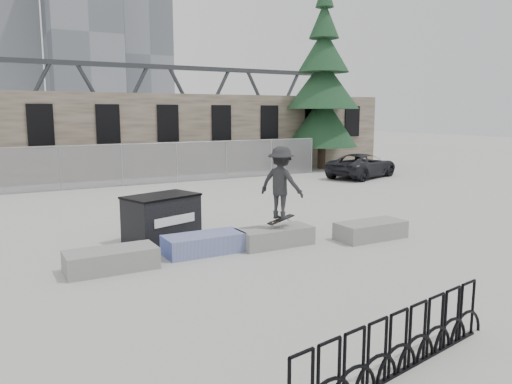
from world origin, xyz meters
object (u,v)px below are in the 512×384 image
(planter_far_left, at_px, (111,259))
(skateboarder, at_px, (281,183))
(dumpster, at_px, (162,218))
(planter_center_left, at_px, (204,243))
(bike_rack, at_px, (398,345))
(spruce_tree, at_px, (323,89))
(planter_center_right, at_px, (275,236))
(suv, at_px, (362,165))
(planter_offset, at_px, (371,229))

(planter_far_left, height_order, skateboarder, skateboarder)
(planter_far_left, bearing_deg, skateboarder, 0.15)
(dumpster, height_order, skateboarder, skateboarder)
(planter_center_left, bearing_deg, bike_rack, -90.68)
(dumpster, height_order, spruce_tree, spruce_tree)
(planter_center_right, height_order, bike_rack, bike_rack)
(planter_center_left, xyz_separation_m, dumpster, (-0.52, 1.68, 0.38))
(planter_far_left, xyz_separation_m, suv, (15.71, 9.71, 0.38))
(planter_center_right, bearing_deg, dumpster, 141.94)
(planter_far_left, relative_size, suv, 0.43)
(planter_far_left, relative_size, planter_center_left, 1.00)
(dumpster, bearing_deg, bike_rack, -105.14)
(planter_offset, xyz_separation_m, dumpster, (-5.17, 2.62, 0.38))
(planter_center_left, bearing_deg, planter_far_left, -173.50)
(dumpster, distance_m, suv, 15.90)
(bike_rack, distance_m, spruce_tree, 25.44)
(planter_offset, height_order, dumpster, dumpster)
(planter_offset, bearing_deg, dumpster, 153.12)
(planter_center_left, xyz_separation_m, suv, (13.35, 9.44, 0.38))
(dumpster, relative_size, spruce_tree, 0.19)
(dumpster, relative_size, bike_rack, 0.50)
(planter_center_right, relative_size, spruce_tree, 0.17)
(bike_rack, xyz_separation_m, spruce_tree, (14.07, 20.71, 4.47))
(planter_far_left, xyz_separation_m, skateboarder, (4.47, 0.01, 1.40))
(dumpster, bearing_deg, skateboarder, -54.57)
(planter_far_left, height_order, bike_rack, bike_rack)
(planter_center_right, distance_m, skateboarder, 1.41)
(planter_offset, distance_m, dumpster, 5.81)
(skateboarder, bearing_deg, planter_far_left, 61.30)
(suv, bearing_deg, planter_offset, 120.30)
(dumpster, bearing_deg, planter_far_left, -151.37)
(planter_center_right, bearing_deg, skateboarder, -5.75)
(planter_center_right, bearing_deg, planter_offset, -14.40)
(dumpster, xyz_separation_m, spruce_tree, (14.51, 12.31, 4.26))
(planter_center_left, height_order, bike_rack, bike_rack)
(planter_center_right, relative_size, dumpster, 0.91)
(planter_offset, distance_m, skateboarder, 2.98)
(planter_center_left, distance_m, bike_rack, 6.72)
(spruce_tree, bearing_deg, skateboarder, -129.81)
(planter_offset, xyz_separation_m, spruce_tree, (9.35, 14.93, 4.64))
(bike_rack, relative_size, spruce_tree, 0.39)
(planter_center_left, distance_m, spruce_tree, 20.33)
(planter_center_right, relative_size, suv, 0.43)
(suv, bearing_deg, bike_rack, 120.56)
(planter_far_left, distance_m, skateboarder, 4.68)
(planter_center_left, height_order, dumpster, dumpster)
(planter_center_right, distance_m, spruce_tree, 19.22)
(planter_far_left, bearing_deg, bike_rack, -70.55)
(suv, height_order, skateboarder, skateboarder)
(spruce_tree, relative_size, skateboarder, 5.66)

